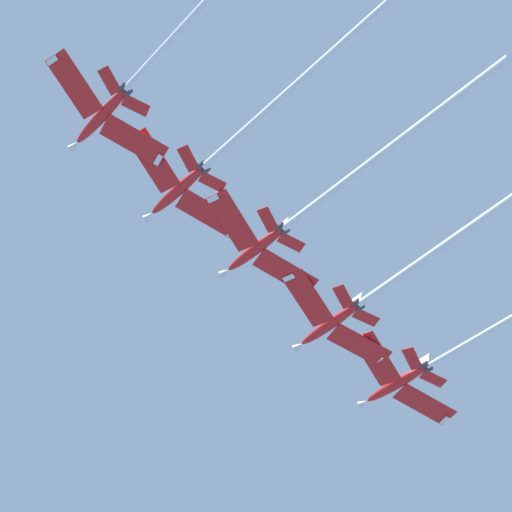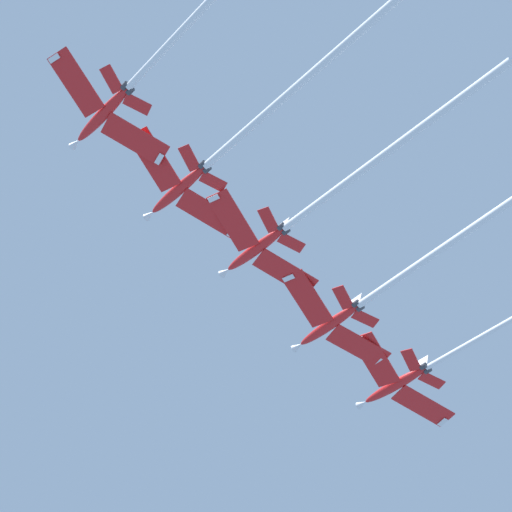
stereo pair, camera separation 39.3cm
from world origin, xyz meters
name	(u,v)px [view 1 (the left image)]	position (x,y,z in m)	size (l,w,h in m)	color
jet_far_left	(150,63)	(15.64, -16.66, 114.05)	(47.95, 19.80, 20.52)	red
jet_inner_left	(242,133)	(20.00, -2.70, 114.41)	(51.49, 19.84, 22.18)	red
jet_centre	(312,207)	(22.08, 10.56, 113.90)	(46.61, 19.84, 21.01)	red
jet_inner_right	(403,274)	(27.15, 25.15, 113.10)	(54.65, 20.03, 22.31)	red
jet_far_right	(450,353)	(26.32, 39.73, 114.71)	(53.93, 19.83, 21.97)	red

